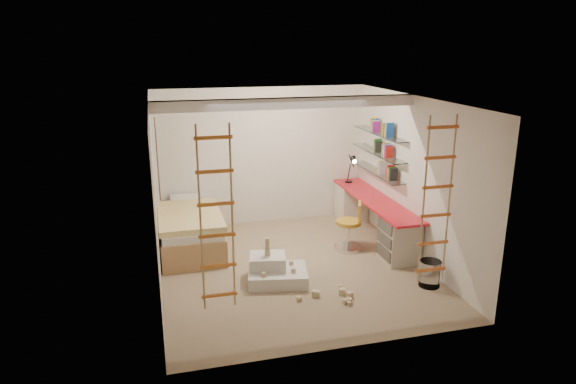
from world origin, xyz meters
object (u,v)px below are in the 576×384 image
object	(u,v)px
play_platform	(275,271)
desk	(373,217)
bed	(190,230)
swivel_chair	(350,232)

from	to	relation	value
play_platform	desk	bearing A→B (deg)	30.36
bed	desk	bearing A→B (deg)	-6.49
bed	swivel_chair	world-z (taller)	swivel_chair
bed	swivel_chair	xyz separation A→B (m)	(2.61, -0.73, -0.03)
swivel_chair	play_platform	size ratio (longest dim) A/B	0.85
desk	play_platform	world-z (taller)	desk
play_platform	bed	bearing A→B (deg)	124.77
desk	bed	bearing A→B (deg)	173.51
bed	play_platform	world-z (taller)	bed
swivel_chair	play_platform	xyz separation A→B (m)	(-1.51, -0.86, -0.16)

